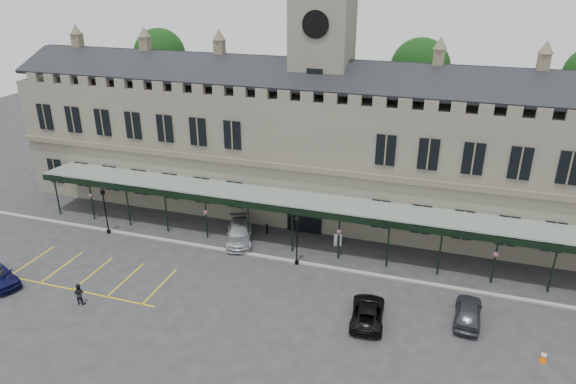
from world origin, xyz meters
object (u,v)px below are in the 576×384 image
(sign_board, at_px, (338,240))
(car_van, at_px, (368,312))
(station_building, at_px, (320,148))
(car_right_a, at_px, (468,312))
(person_b, at_px, (79,294))
(car_taxi, at_px, (239,233))
(clock_tower, at_px, (322,78))
(lamp_post_mid, at_px, (297,236))
(traffic_cone, at_px, (544,357))
(person_a, at_px, (2,276))
(lamp_post_left, at_px, (105,206))

(sign_board, xyz_separation_m, car_van, (4.21, -9.46, 0.09))
(station_building, relative_size, sign_board, 51.63)
(car_right_a, height_order, person_b, person_b)
(sign_board, relative_size, car_taxi, 0.22)
(clock_tower, bearing_deg, car_right_a, -44.97)
(lamp_post_mid, height_order, traffic_cone, lamp_post_mid)
(lamp_post_mid, bearing_deg, car_taxi, 159.94)
(clock_tower, bearing_deg, car_van, -64.56)
(traffic_cone, xyz_separation_m, person_b, (-30.98, -3.64, 0.45))
(traffic_cone, distance_m, person_b, 31.20)
(lamp_post_mid, relative_size, car_taxi, 0.83)
(car_right_a, bearing_deg, person_b, 16.59)
(sign_board, distance_m, car_taxi, 8.68)
(lamp_post_mid, distance_m, car_van, 8.94)
(car_right_a, distance_m, person_a, 34.06)
(traffic_cone, bearing_deg, car_taxi, 160.26)
(lamp_post_left, height_order, person_a, lamp_post_left)
(lamp_post_mid, distance_m, car_right_a, 13.87)
(station_building, bearing_deg, sign_board, -62.31)
(clock_tower, relative_size, car_taxi, 4.70)
(sign_board, relative_size, person_b, 0.71)
(lamp_post_mid, height_order, sign_board, lamp_post_mid)
(station_building, height_order, traffic_cone, station_building)
(lamp_post_left, relative_size, traffic_cone, 5.96)
(clock_tower, bearing_deg, sign_board, -62.61)
(traffic_cone, relative_size, person_b, 0.46)
(car_taxi, height_order, car_van, car_taxi)
(car_van, bearing_deg, person_b, 6.75)
(sign_board, relative_size, car_van, 0.25)
(lamp_post_left, distance_m, person_b, 11.09)
(traffic_cone, height_order, car_taxi, car_taxi)
(lamp_post_left, relative_size, lamp_post_mid, 1.04)
(lamp_post_mid, bearing_deg, car_van, -39.39)
(traffic_cone, xyz_separation_m, car_taxi, (-23.68, 8.50, 0.39))
(station_building, height_order, clock_tower, clock_tower)
(car_van, distance_m, car_right_a, 6.83)
(station_building, height_order, person_a, station_building)
(station_building, xyz_separation_m, traffic_cone, (18.68, -16.92, -6.09))
(traffic_cone, bearing_deg, sign_board, 145.99)
(lamp_post_left, height_order, lamp_post_mid, lamp_post_left)
(clock_tower, xyz_separation_m, sign_board, (3.50, -6.76, -12.54))
(traffic_cone, height_order, sign_board, sign_board)
(sign_board, bearing_deg, station_building, 103.23)
(station_building, height_order, lamp_post_left, station_building)
(sign_board, relative_size, car_right_a, 0.27)
(lamp_post_mid, height_order, car_taxi, lamp_post_mid)
(lamp_post_left, distance_m, car_taxi, 12.36)
(traffic_cone, distance_m, car_right_a, 5.24)
(clock_tower, distance_m, person_a, 30.73)
(car_taxi, bearing_deg, clock_tower, 38.58)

